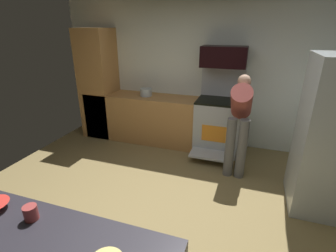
% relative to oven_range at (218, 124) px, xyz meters
% --- Properties ---
extents(ground_plane, '(5.20, 4.80, 0.02)m').
position_rel_oven_range_xyz_m(ground_plane, '(-0.50, -1.97, -0.52)').
color(ground_plane, olive).
extents(wall_back, '(5.20, 0.12, 2.60)m').
position_rel_oven_range_xyz_m(wall_back, '(-0.50, 0.37, 0.79)').
color(wall_back, silver).
rests_on(wall_back, ground).
extents(lower_cabinet_run, '(2.40, 0.60, 0.90)m').
position_rel_oven_range_xyz_m(lower_cabinet_run, '(-1.40, 0.01, -0.06)').
color(lower_cabinet_run, '#B47E44').
rests_on(lower_cabinet_run, ground).
extents(cabinet_column, '(0.60, 0.60, 2.10)m').
position_rel_oven_range_xyz_m(cabinet_column, '(-2.40, 0.01, 0.54)').
color(cabinet_column, '#B47E44').
rests_on(cabinet_column, ground).
extents(oven_range, '(0.76, 0.99, 1.49)m').
position_rel_oven_range_xyz_m(oven_range, '(0.00, 0.00, 0.00)').
color(oven_range, '#ADB3B6').
rests_on(oven_range, ground).
extents(microwave, '(0.74, 0.38, 0.34)m').
position_rel_oven_range_xyz_m(microwave, '(0.00, 0.09, 1.15)').
color(microwave, black).
rests_on(microwave, oven_range).
extents(person_cook, '(0.31, 0.67, 1.46)m').
position_rel_oven_range_xyz_m(person_cook, '(0.38, -0.63, 0.38)').
color(person_cook, '#5E5E5E').
rests_on(person_cook, ground).
extents(mug_coffee, '(0.09, 0.09, 0.10)m').
position_rel_oven_range_xyz_m(mug_coffee, '(-0.83, -3.23, 0.45)').
color(mug_coffee, '#9B3A38').
rests_on(mug_coffee, counter_island).
extents(stock_pot, '(0.22, 0.22, 0.14)m').
position_rel_oven_range_xyz_m(stock_pot, '(-1.38, 0.01, 0.46)').
color(stock_pot, '#B3C0C4').
rests_on(stock_pot, lower_cabinet_run).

